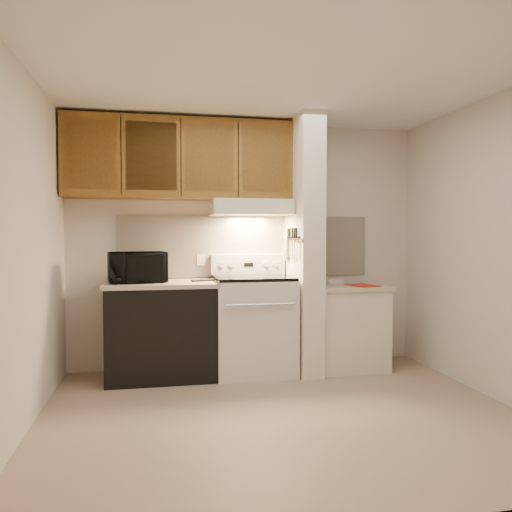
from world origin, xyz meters
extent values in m
plane|color=tan|center=(0.00, 0.00, 0.00)|extent=(3.60, 3.60, 0.00)
plane|color=white|center=(0.00, 0.00, 2.50)|extent=(3.60, 3.60, 0.00)
cube|color=beige|center=(0.00, 1.50, 1.25)|extent=(3.60, 2.50, 0.02)
cube|color=beige|center=(-1.80, 0.00, 1.25)|extent=(0.02, 3.00, 2.50)
cube|color=beige|center=(1.80, 0.00, 1.25)|extent=(0.02, 3.00, 2.50)
cube|color=white|center=(0.00, 1.49, 1.24)|extent=(2.60, 0.02, 0.63)
cube|color=silver|center=(0.00, 1.16, 0.46)|extent=(0.76, 0.65, 0.92)
cube|color=black|center=(0.00, 0.84, 0.50)|extent=(0.50, 0.01, 0.30)
cylinder|color=silver|center=(0.00, 0.80, 0.72)|extent=(0.65, 0.02, 0.02)
cube|color=black|center=(0.00, 1.16, 0.94)|extent=(0.74, 0.64, 0.03)
cube|color=silver|center=(0.00, 1.44, 1.05)|extent=(0.76, 0.08, 0.20)
cube|color=black|center=(0.00, 1.40, 1.05)|extent=(0.10, 0.01, 0.04)
cylinder|color=silver|center=(-0.28, 1.40, 1.05)|extent=(0.05, 0.02, 0.05)
cylinder|color=silver|center=(-0.18, 1.40, 1.05)|extent=(0.05, 0.02, 0.05)
cylinder|color=silver|center=(0.18, 1.40, 1.05)|extent=(0.05, 0.02, 0.05)
cylinder|color=silver|center=(0.28, 1.40, 1.05)|extent=(0.05, 0.02, 0.05)
cube|color=black|center=(-0.88, 1.17, 0.43)|extent=(1.00, 0.63, 0.87)
cube|color=beige|center=(-0.88, 1.17, 0.89)|extent=(1.04, 0.67, 0.04)
cube|color=black|center=(-0.48, 1.16, 0.92)|extent=(0.25, 0.14, 0.02)
cylinder|color=#276166|center=(-1.23, 1.39, 0.96)|extent=(0.09, 0.09, 0.09)
cube|color=beige|center=(-0.48, 1.48, 1.10)|extent=(0.08, 0.01, 0.12)
imported|color=black|center=(-1.10, 1.15, 1.05)|extent=(0.56, 0.43, 0.28)
cube|color=#EFE4CB|center=(0.51, 1.15, 1.25)|extent=(0.22, 0.70, 2.50)
cube|color=brown|center=(0.39, 1.15, 1.30)|extent=(0.01, 0.70, 0.04)
cube|color=black|center=(0.39, 1.10, 1.32)|extent=(0.02, 0.42, 0.04)
cube|color=silver|center=(0.38, 0.93, 1.22)|extent=(0.01, 0.03, 0.16)
cylinder|color=black|center=(0.38, 0.94, 1.37)|extent=(0.02, 0.02, 0.10)
cube|color=silver|center=(0.38, 1.03, 1.21)|extent=(0.01, 0.04, 0.18)
cylinder|color=black|center=(0.38, 1.01, 1.37)|extent=(0.02, 0.02, 0.10)
cube|color=silver|center=(0.38, 1.10, 1.20)|extent=(0.01, 0.04, 0.20)
cylinder|color=black|center=(0.38, 1.09, 1.37)|extent=(0.02, 0.02, 0.10)
cube|color=silver|center=(0.38, 1.17, 1.22)|extent=(0.01, 0.04, 0.16)
cylinder|color=black|center=(0.38, 1.19, 1.37)|extent=(0.02, 0.02, 0.10)
cube|color=silver|center=(0.38, 1.27, 1.21)|extent=(0.01, 0.04, 0.18)
cylinder|color=black|center=(0.38, 1.25, 1.37)|extent=(0.02, 0.02, 0.10)
cube|color=gray|center=(0.38, 1.32, 1.21)|extent=(0.03, 0.09, 0.22)
cube|color=beige|center=(0.97, 1.15, 0.40)|extent=(0.70, 0.60, 0.81)
cube|color=beige|center=(0.97, 1.15, 0.83)|extent=(0.74, 0.64, 0.04)
cube|color=#AF291B|center=(1.07, 1.00, 0.86)|extent=(0.29, 0.35, 0.01)
cube|color=white|center=(0.92, 1.33, 0.87)|extent=(0.18, 0.15, 0.04)
cube|color=beige|center=(0.00, 1.28, 1.62)|extent=(0.78, 0.44, 0.15)
cube|color=beige|center=(0.00, 1.07, 1.58)|extent=(0.78, 0.04, 0.06)
cube|color=brown|center=(-0.69, 1.32, 2.08)|extent=(2.18, 0.33, 0.77)
cube|color=brown|center=(-1.51, 1.17, 2.08)|extent=(0.46, 0.01, 0.63)
cube|color=black|center=(-1.23, 1.16, 2.08)|extent=(0.01, 0.01, 0.73)
cube|color=brown|center=(-0.96, 1.17, 2.08)|extent=(0.46, 0.01, 0.63)
cube|color=black|center=(-0.69, 1.16, 2.08)|extent=(0.01, 0.01, 0.73)
cube|color=brown|center=(-0.42, 1.17, 2.08)|extent=(0.46, 0.01, 0.63)
cube|color=black|center=(-0.14, 1.16, 2.08)|extent=(0.01, 0.01, 0.73)
cube|color=brown|center=(0.13, 1.17, 2.08)|extent=(0.46, 0.01, 0.63)
camera|label=1|loc=(-0.92, -3.60, 1.35)|focal=35.00mm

